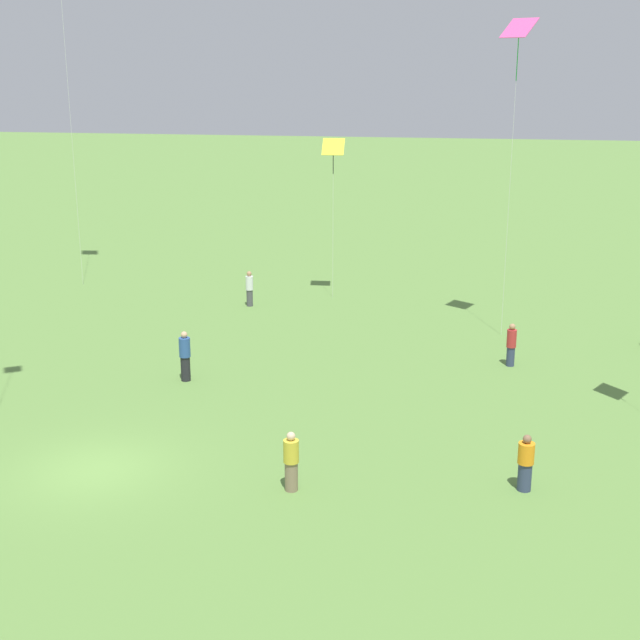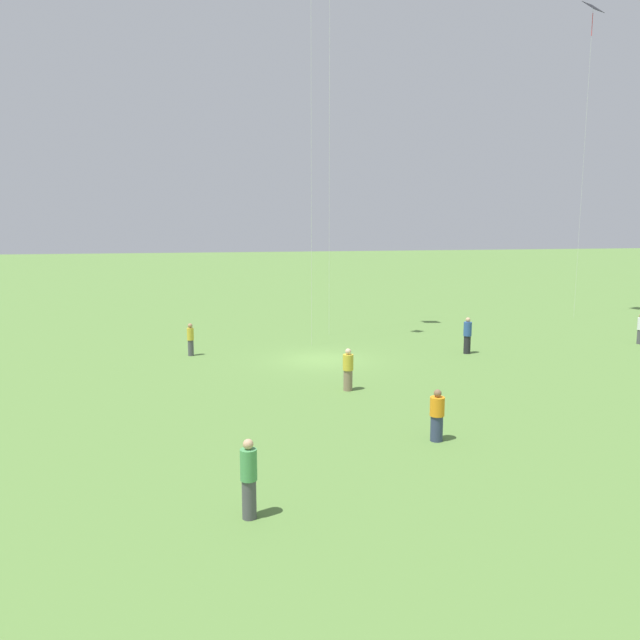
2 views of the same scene
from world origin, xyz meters
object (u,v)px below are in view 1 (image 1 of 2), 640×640
object	(u,v)px
person_4	(291,462)
person_8	(511,345)
person_6	(249,289)
kite_2	(519,37)
person_3	(526,463)
kite_4	(333,150)
person_0	(185,356)

from	to	relation	value
person_4	person_8	size ratio (longest dim) A/B	1.01
person_6	kite_2	size ratio (longest dim) A/B	0.13
person_3	kite_4	bearing A→B (deg)	-90.20
person_6	person_8	world-z (taller)	person_6
person_4	kite_2	size ratio (longest dim) A/B	0.13
person_0	person_4	size ratio (longest dim) A/B	1.10
person_0	person_4	world-z (taller)	person_0
person_3	person_4	bearing A→B (deg)	-13.52
kite_2	person_4	bearing A→B (deg)	-30.69
kite_2	kite_4	distance (m)	10.87
person_4	person_6	bearing A→B (deg)	132.93
kite_4	person_4	bearing A→B (deg)	-41.97
person_8	person_0	bearing A→B (deg)	-138.74
person_3	person_6	bearing A→B (deg)	-78.52
person_0	kite_4	world-z (taller)	kite_4
person_3	person_4	world-z (taller)	person_4
person_3	kite_2	size ratio (longest dim) A/B	0.13
person_0	person_8	world-z (taller)	person_0
person_4	kite_4	distance (m)	21.98
kite_2	person_3	bearing A→B (deg)	-8.71
kite_2	kite_4	world-z (taller)	kite_2
person_8	kite_2	bearing A→B (deg)	117.24
person_0	person_8	distance (m)	12.47
person_4	person_6	distance (m)	19.47
person_0	kite_2	distance (m)	18.05
person_3	person_4	size ratio (longest dim) A/B	0.95
person_8	kite_2	size ratio (longest dim) A/B	0.13
person_8	kite_4	distance (m)	14.05
person_6	kite_2	distance (m)	16.70
kite_2	kite_4	bearing A→B (deg)	-131.74
person_0	person_6	bearing A→B (deg)	-145.55
person_8	person_4	bearing A→B (deg)	-94.43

